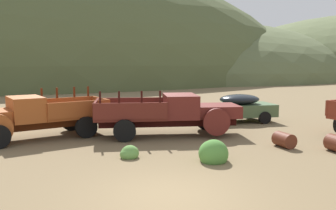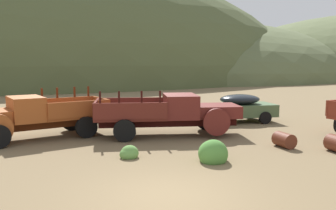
{
  "view_description": "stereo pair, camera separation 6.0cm",
  "coord_description": "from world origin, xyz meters",
  "px_view_note": "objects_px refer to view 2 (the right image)",
  "views": [
    {
      "loc": [
        -2.41,
        -8.21,
        3.38
      ],
      "look_at": [
        1.89,
        6.43,
        1.51
      ],
      "focal_mm": 37.74,
      "sensor_mm": 36.0,
      "label": 1
    },
    {
      "loc": [
        -2.35,
        -8.23,
        3.38
      ],
      "look_at": [
        1.89,
        6.43,
        1.51
      ],
      "focal_mm": 37.74,
      "sensor_mm": 36.0,
      "label": 2
    }
  ],
  "objects_px": {
    "truck_oxblood": "(177,113)",
    "oil_drum_tipped": "(284,140)",
    "car_weathered_green": "(233,108)",
    "truck_oxide_orange": "(30,117)"
  },
  "relations": [
    {
      "from": "oil_drum_tipped",
      "to": "car_weathered_green",
      "type": "bearing_deg",
      "value": 83.02
    },
    {
      "from": "truck_oxide_orange",
      "to": "truck_oxblood",
      "type": "bearing_deg",
      "value": 155.3
    },
    {
      "from": "oil_drum_tipped",
      "to": "truck_oxblood",
      "type": "bearing_deg",
      "value": 134.13
    },
    {
      "from": "truck_oxide_orange",
      "to": "oil_drum_tipped",
      "type": "height_order",
      "value": "truck_oxide_orange"
    },
    {
      "from": "truck_oxide_orange",
      "to": "oil_drum_tipped",
      "type": "bearing_deg",
      "value": 138.9
    },
    {
      "from": "truck_oxblood",
      "to": "oil_drum_tipped",
      "type": "bearing_deg",
      "value": -36.27
    },
    {
      "from": "truck_oxblood",
      "to": "car_weathered_green",
      "type": "distance_m",
      "value": 4.8
    },
    {
      "from": "truck_oxide_orange",
      "to": "car_weathered_green",
      "type": "distance_m",
      "value": 10.67
    },
    {
      "from": "truck_oxblood",
      "to": "car_weathered_green",
      "type": "height_order",
      "value": "truck_oxblood"
    },
    {
      "from": "truck_oxblood",
      "to": "oil_drum_tipped",
      "type": "xyz_separation_m",
      "value": [
        3.37,
        -3.48,
        -0.73
      ]
    }
  ]
}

